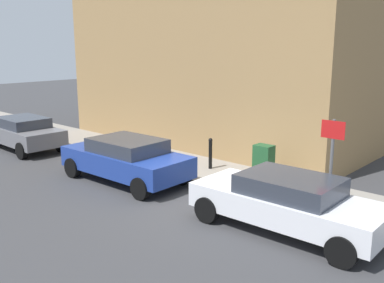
{
  "coord_description": "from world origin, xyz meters",
  "views": [
    {
      "loc": [
        -8.77,
        -7.44,
        4.21
      ],
      "look_at": [
        1.28,
        1.61,
        1.2
      ],
      "focal_mm": 40.92,
      "sensor_mm": 36.0,
      "label": 1
    }
  ],
  "objects_px": {
    "utility_cabinet": "(263,165)",
    "street_sign": "(332,151)",
    "car_white": "(287,202)",
    "car_grey": "(21,132)",
    "bollard_near_cabinet": "(210,152)",
    "bollard_far_kerb": "(151,150)",
    "car_blue": "(126,158)"
  },
  "relations": [
    {
      "from": "car_blue",
      "to": "bollard_near_cabinet",
      "type": "bearing_deg",
      "value": -120.74
    },
    {
      "from": "bollard_near_cabinet",
      "to": "bollard_far_kerb",
      "type": "xyz_separation_m",
      "value": [
        -1.08,
        1.72,
        0.0
      ]
    },
    {
      "from": "bollard_far_kerb",
      "to": "utility_cabinet",
      "type": "bearing_deg",
      "value": -75.76
    },
    {
      "from": "car_grey",
      "to": "utility_cabinet",
      "type": "relative_size",
      "value": 3.89
    },
    {
      "from": "car_grey",
      "to": "bollard_far_kerb",
      "type": "xyz_separation_m",
      "value": [
        1.43,
        -6.27,
        -0.01
      ]
    },
    {
      "from": "car_white",
      "to": "car_grey",
      "type": "height_order",
      "value": "car_grey"
    },
    {
      "from": "car_white",
      "to": "utility_cabinet",
      "type": "distance_m",
      "value": 3.15
    },
    {
      "from": "street_sign",
      "to": "car_white",
      "type": "bearing_deg",
      "value": 168.54
    },
    {
      "from": "car_blue",
      "to": "bollard_far_kerb",
      "type": "xyz_separation_m",
      "value": [
        1.37,
        0.34,
        -0.03
      ]
    },
    {
      "from": "car_grey",
      "to": "bollard_near_cabinet",
      "type": "distance_m",
      "value": 8.37
    },
    {
      "from": "car_blue",
      "to": "utility_cabinet",
      "type": "xyz_separation_m",
      "value": [
        2.35,
        -3.52,
        -0.06
      ]
    },
    {
      "from": "utility_cabinet",
      "to": "street_sign",
      "type": "height_order",
      "value": "street_sign"
    },
    {
      "from": "car_white",
      "to": "car_grey",
      "type": "xyz_separation_m",
      "value": [
        -0.09,
        12.26,
        0.0
      ]
    },
    {
      "from": "car_white",
      "to": "car_grey",
      "type": "relative_size",
      "value": 1.0
    },
    {
      "from": "car_blue",
      "to": "car_grey",
      "type": "xyz_separation_m",
      "value": [
        -0.06,
        6.6,
        -0.03
      ]
    },
    {
      "from": "car_white",
      "to": "bollard_near_cabinet",
      "type": "bearing_deg",
      "value": -30.48
    },
    {
      "from": "utility_cabinet",
      "to": "bollard_near_cabinet",
      "type": "distance_m",
      "value": 2.14
    },
    {
      "from": "car_blue",
      "to": "car_grey",
      "type": "relative_size",
      "value": 0.97
    },
    {
      "from": "street_sign",
      "to": "bollard_far_kerb",
      "type": "bearing_deg",
      "value": 91.66
    },
    {
      "from": "car_grey",
      "to": "bollard_far_kerb",
      "type": "bearing_deg",
      "value": -165.83
    },
    {
      "from": "car_white",
      "to": "car_blue",
      "type": "xyz_separation_m",
      "value": [
        -0.04,
        5.65,
        0.03
      ]
    },
    {
      "from": "car_grey",
      "to": "car_blue",
      "type": "bearing_deg",
      "value": -178.19
    },
    {
      "from": "car_grey",
      "to": "street_sign",
      "type": "xyz_separation_m",
      "value": [
        1.61,
        -12.57,
        0.95
      ]
    },
    {
      "from": "utility_cabinet",
      "to": "street_sign",
      "type": "xyz_separation_m",
      "value": [
        -0.79,
        -2.45,
        0.98
      ]
    },
    {
      "from": "car_white",
      "to": "street_sign",
      "type": "bearing_deg",
      "value": -102.48
    },
    {
      "from": "car_white",
      "to": "car_blue",
      "type": "distance_m",
      "value": 5.65
    },
    {
      "from": "car_grey",
      "to": "bollard_near_cabinet",
      "type": "xyz_separation_m",
      "value": [
        2.51,
        -7.98,
        -0.01
      ]
    },
    {
      "from": "bollard_near_cabinet",
      "to": "car_blue",
      "type": "bearing_deg",
      "value": 150.63
    },
    {
      "from": "utility_cabinet",
      "to": "car_blue",
      "type": "bearing_deg",
      "value": 123.77
    },
    {
      "from": "street_sign",
      "to": "car_blue",
      "type": "bearing_deg",
      "value": 104.64
    },
    {
      "from": "street_sign",
      "to": "car_grey",
      "type": "bearing_deg",
      "value": 97.31
    },
    {
      "from": "bollard_far_kerb",
      "to": "car_white",
      "type": "bearing_deg",
      "value": -102.58
    }
  ]
}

